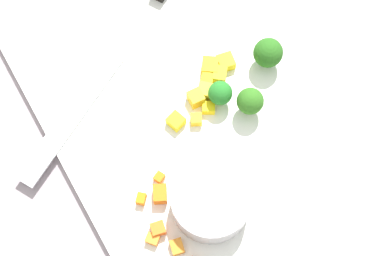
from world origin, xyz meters
The scene contains 22 objects.
ground_plane centered at (0.00, 0.00, 0.00)m, with size 4.00×4.00×0.00m, color gray.
cutting_board centered at (0.00, 0.00, 0.01)m, with size 0.55×0.31×0.01m, color white.
prep_bowl centered at (0.09, -0.03, 0.03)m, with size 0.09×0.09×0.04m, color #BCB7BD.
chef_knife centered at (-0.17, 0.02, 0.02)m, with size 0.20×0.34×0.02m.
carrot_dice_0 centered at (0.08, -0.09, 0.02)m, with size 0.02×0.01×0.01m, color orange.
carrot_dice_1 centered at (0.05, -0.07, 0.02)m, with size 0.02×0.02×0.02m, color orange.
carrot_dice_3 centered at (0.04, -0.09, 0.02)m, with size 0.01×0.01×0.01m, color orange.
carrot_dice_4 centered at (0.03, -0.06, 0.02)m, with size 0.01×0.01×0.01m, color orange.
carrot_dice_5 centered at (0.11, -0.09, 0.02)m, with size 0.01×0.02×0.01m, color orange.
carrot_dice_6 centered at (0.09, -0.10, 0.02)m, with size 0.01×0.01×0.01m, color orange.
pepper_dice_0 centered at (-0.05, 0.05, 0.02)m, with size 0.01×0.01×0.02m, color yellow.
pepper_dice_1 centered at (-0.03, 0.02, 0.02)m, with size 0.02×0.02×0.02m, color yellow.
pepper_dice_2 centered at (-0.01, 0.01, 0.02)m, with size 0.01×0.01×0.01m, color yellow.
pepper_dice_3 centered at (-0.04, 0.07, 0.02)m, with size 0.02×0.02×0.02m, color yellow.
pepper_dice_4 centered at (-0.02, -0.01, 0.02)m, with size 0.02×0.02×0.01m, color yellow.
pepper_dice_5 centered at (-0.06, 0.08, 0.02)m, with size 0.02×0.02×0.01m, color yellow.
pepper_dice_6 centered at (-0.06, 0.06, 0.02)m, with size 0.02×0.02×0.02m, color yellow.
pepper_dice_7 centered at (-0.01, 0.03, 0.02)m, with size 0.02×0.01×0.01m, color yellow.
pepper_dice_8 centered at (-0.03, 0.04, 0.02)m, with size 0.02×0.02×0.02m, color yellow.
broccoli_floret_0 centered at (-0.02, 0.05, 0.03)m, with size 0.03×0.03×0.04m.
broccoli_floret_1 centered at (0.01, 0.07, 0.04)m, with size 0.03×0.03×0.04m.
broccoli_floret_2 centered at (-0.03, 0.13, 0.04)m, with size 0.04×0.04×0.04m.
Camera 1 is at (0.20, -0.12, 0.62)m, focal length 50.63 mm.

